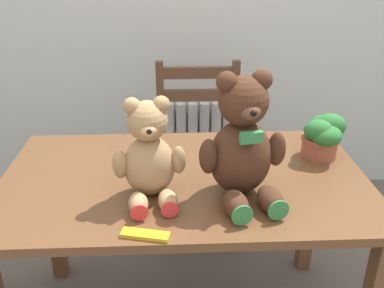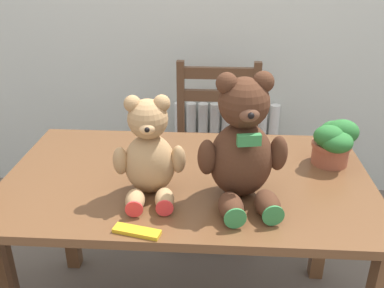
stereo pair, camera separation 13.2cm
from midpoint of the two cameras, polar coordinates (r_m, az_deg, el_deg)
radiator at (r=2.67m, az=5.88°, el=-1.25°), size 0.64×0.10×0.58m
dining_table at (r=1.55m, az=1.88°, el=-7.67°), size 1.27×0.75×0.71m
wooden_chair_behind at (r=2.26m, az=5.00°, el=-0.52°), size 0.44×0.43×0.89m
teddy_bear_left at (r=1.33m, az=-2.91°, el=-1.35°), size 0.23×0.24×0.33m
teddy_bear_right at (r=1.31m, az=9.66°, el=-0.46°), size 0.29×0.30×0.40m
potted_plant at (r=1.64m, az=20.60°, el=0.41°), size 0.17×0.17×0.17m
chocolate_bar at (r=1.22m, az=-4.24°, el=-11.64°), size 0.14×0.07×0.01m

